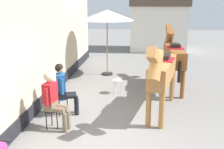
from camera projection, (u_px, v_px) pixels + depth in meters
name	position (u px, v px, depth m)	size (l,w,h in m)	color
ground_plane	(129.00, 91.00, 9.02)	(40.00, 40.00, 0.00)	slate
pub_facade_wall	(36.00, 53.00, 7.41)	(0.34, 14.00, 3.40)	#CCB793
distant_cottage	(158.00, 20.00, 16.11)	(3.40, 2.60, 3.50)	silver
seated_visitor_near	(53.00, 98.00, 6.15)	(0.61, 0.48, 1.39)	black
seated_visitor_far	(63.00, 87.00, 6.94)	(0.61, 0.48, 1.39)	#194C99
saddled_horse_near	(162.00, 72.00, 6.90)	(0.97, 2.95, 2.06)	#9E6B38
saddled_horse_far	(173.00, 54.00, 9.11)	(0.52, 3.00, 2.06)	brown
cafe_parasol	(107.00, 16.00, 10.39)	(2.10, 2.10, 2.58)	black
spare_stool_white	(117.00, 81.00, 8.69)	(0.32, 0.32, 0.46)	white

